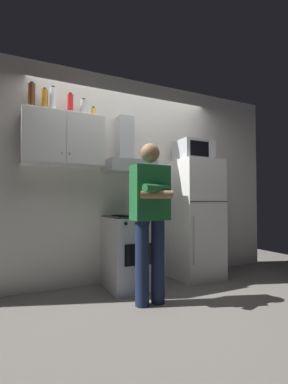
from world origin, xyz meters
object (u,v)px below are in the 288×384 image
(bottle_liquor_amber, at_px, (45,101))
(bottle_soda_red, at_px, (70,105))
(person_standing, at_px, (150,215))
(bottle_spice_jar, at_px, (93,113))
(bottle_rum_dark, at_px, (32,97))
(bottle_vodka_clear, at_px, (53,100))
(upper_cabinet, at_px, (63,140))
(refrigerator, at_px, (195,219))
(stove_oven, at_px, (131,251))
(bottle_canister_steel, at_px, (84,109))
(microwave, at_px, (194,151))
(range_hood, at_px, (128,158))

(bottle_liquor_amber, distance_m, bottle_soda_red, 0.29)
(person_standing, height_order, bottle_liquor_amber, bottle_liquor_amber)
(bottle_spice_jar, height_order, bottle_rum_dark, bottle_rum_dark)
(bottle_spice_jar, height_order, bottle_soda_red, bottle_soda_red)
(bottle_liquor_amber, bearing_deg, bottle_vodka_clear, -10.50)
(upper_cabinet, xyz_separation_m, bottle_rum_dark, (-0.34, 0.01, 0.45))
(upper_cabinet, distance_m, bottle_rum_dark, 0.57)
(refrigerator, distance_m, bottle_vodka_clear, 2.34)
(upper_cabinet, height_order, bottle_vodka_clear, bottle_vodka_clear)
(refrigerator, bearing_deg, stove_oven, -179.96)
(bottle_canister_steel, bearing_deg, bottle_liquor_amber, 179.65)
(bottle_spice_jar, bearing_deg, bottle_canister_steel, -174.13)
(refrigerator, xyz_separation_m, bottle_vodka_clear, (-1.87, 0.14, 1.40))
(bottle_soda_red, distance_m, bottle_canister_steel, 0.16)
(microwave, bearing_deg, bottle_spice_jar, 173.88)
(stove_oven, relative_size, person_standing, 0.53)
(microwave, distance_m, bottle_canister_steel, 1.57)
(upper_cabinet, height_order, bottle_soda_red, bottle_soda_red)
(person_standing, bearing_deg, bottle_rum_dark, 145.97)
(upper_cabinet, relative_size, stove_oven, 1.03)
(bottle_canister_steel, bearing_deg, person_standing, -56.13)
(person_standing, bearing_deg, bottle_canister_steel, 123.87)
(person_standing, bearing_deg, upper_cabinet, 135.74)
(microwave, distance_m, bottle_vodka_clear, 1.93)
(person_standing, bearing_deg, bottle_soda_red, 131.60)
(stove_oven, distance_m, refrigerator, 1.02)
(upper_cabinet, bearing_deg, person_standing, -44.26)
(upper_cabinet, distance_m, person_standing, 1.35)
(range_hood, relative_size, refrigerator, 0.47)
(refrigerator, height_order, person_standing, person_standing)
(microwave, distance_m, bottle_liquor_amber, 2.01)
(range_hood, xyz_separation_m, bottle_spice_jar, (-0.44, 0.04, 0.52))
(bottle_vodka_clear, bearing_deg, stove_oven, -8.77)
(person_standing, distance_m, bottle_soda_red, 1.63)
(bottle_vodka_clear, bearing_deg, upper_cabinet, -7.85)
(range_hood, xyz_separation_m, bottle_vodka_clear, (-0.92, 0.01, 0.60))
(bottle_vodka_clear, distance_m, bottle_canister_steel, 0.36)
(range_hood, bearing_deg, stove_oven, -90.00)
(microwave, height_order, bottle_canister_steel, bottle_canister_steel)
(bottle_spice_jar, xyz_separation_m, bottle_rum_dark, (-0.71, -0.03, 0.08))
(bottle_vodka_clear, bearing_deg, bottle_spice_jar, 3.17)
(upper_cabinet, distance_m, refrigerator, 2.00)
(bottle_canister_steel, bearing_deg, bottle_vodka_clear, -177.77)
(bottle_spice_jar, bearing_deg, upper_cabinet, -173.30)
(stove_oven, bearing_deg, bottle_vodka_clear, 171.23)
(microwave, relative_size, bottle_canister_steel, 2.12)
(bottle_soda_red, relative_size, bottle_vodka_clear, 0.87)
(range_hood, bearing_deg, refrigerator, -7.55)
(bottle_spice_jar, bearing_deg, bottle_vodka_clear, -176.83)
(person_standing, xyz_separation_m, bottle_liquor_amber, (-0.96, 0.76, 1.28))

